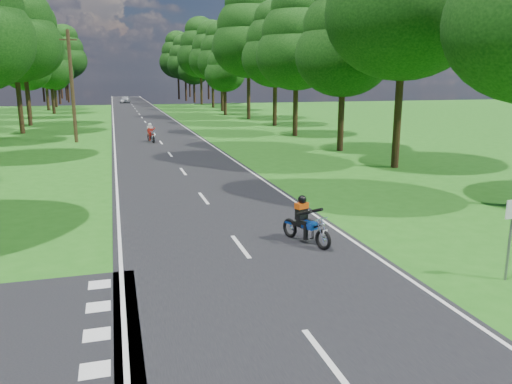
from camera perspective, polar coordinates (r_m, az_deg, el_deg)
name	(u,v)px	position (r m, az deg, el deg)	size (l,w,h in m)	color
ground	(260,273)	(12.46, 0.49, -9.24)	(160.00, 160.00, 0.00)	#226316
main_road	(142,118)	(61.33, -12.90, 8.28)	(7.00, 140.00, 0.02)	black
road_markings	(142,119)	(59.46, -12.93, 8.15)	(7.40, 140.00, 0.01)	silver
treeline	(145,50)	(71.37, -12.54, 15.55)	(40.00, 115.35, 14.78)	black
telegraph_pole	(72,86)	(39.16, -20.28, 11.28)	(1.20, 0.26, 8.00)	#382616
road_sign	(512,226)	(13.03, 27.20, -3.48)	(0.45, 0.07, 2.00)	slate
rider_near_blue	(306,220)	(14.39, 5.76, -3.19)	(0.56, 1.68, 1.40)	#0D3599
rider_far_red	(151,133)	(37.77, -11.94, 6.66)	(0.56, 1.68, 1.40)	#B0120D
distant_car	(125,99)	(97.74, -14.69, 10.21)	(1.50, 3.73, 1.27)	silver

